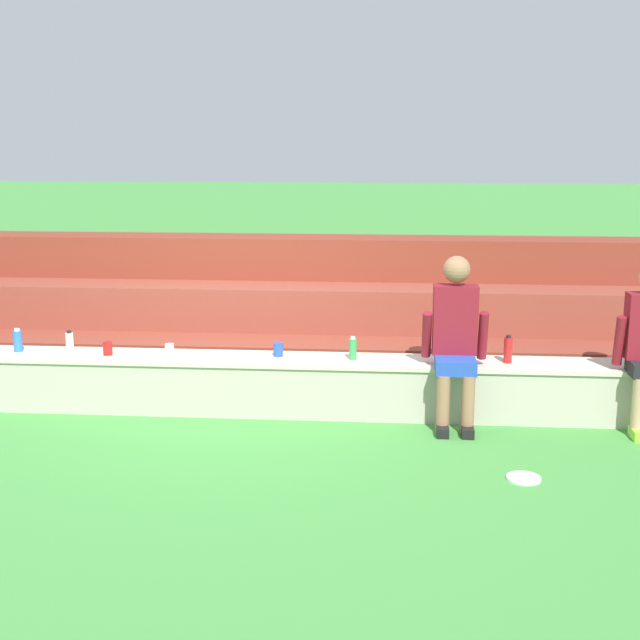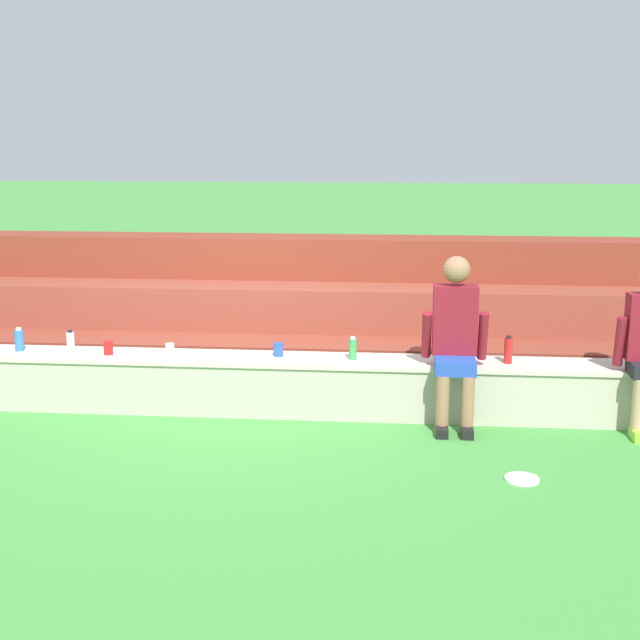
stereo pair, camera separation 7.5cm
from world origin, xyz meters
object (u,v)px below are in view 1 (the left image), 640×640
Objects in this scene: plastic_cup_right_end at (108,348)px; frisbee at (524,478)px; water_bottle_center_gap at (353,349)px; water_bottle_near_right at (18,341)px; water_bottle_mid_right at (70,343)px; person_left_of_center at (455,336)px; water_bottle_near_left at (508,350)px; plastic_cup_left_end at (278,350)px; plastic_cup_middle at (170,350)px.

frisbee is (3.48, -1.35, -0.55)m from plastic_cup_right_end.
water_bottle_center_gap is at bearing 133.17° from frisbee.
water_bottle_mid_right is at bearing -4.39° from water_bottle_near_right.
water_bottle_near_right is (-0.50, 0.04, 0.00)m from water_bottle_mid_right.
water_bottle_near_left is at bearing 23.57° from person_left_of_center.
plastic_cup_right_end is at bearing 176.73° from person_left_of_center.
plastic_cup_left_end is 0.48× the size of frisbee.
water_bottle_near_right is at bearing 161.93° from frisbee.
water_bottle_mid_right is 0.36m from plastic_cup_right_end.
water_bottle_near_right is 0.85m from plastic_cup_right_end.
water_bottle_near_left reaches higher than frisbee.
water_bottle_mid_right is at bearing -179.88° from water_bottle_center_gap.
plastic_cup_left_end is 0.98× the size of plastic_cup_right_end.
water_bottle_near_right is 4.59m from frisbee.
plastic_cup_middle is 3.28m from frisbee.
frisbee is (1.96, -1.44, -0.55)m from plastic_cup_left_end.
person_left_of_center is 0.91m from water_bottle_center_gap.
person_left_of_center reaches higher than water_bottle_center_gap.
water_bottle_mid_right is at bearing -179.88° from water_bottle_near_left.
plastic_cup_right_end is (0.35, -0.02, -0.04)m from water_bottle_mid_right.
plastic_cup_right_end is at bearing -176.80° from plastic_cup_left_end.
water_bottle_near_right is 1.41m from plastic_cup_middle.
plastic_cup_middle is 0.55m from plastic_cup_right_end.
person_left_of_center reaches higher than water_bottle_near_left.
water_bottle_near_left reaches higher than water_bottle_near_right.
water_bottle_center_gap is 2.18m from plastic_cup_right_end.
plastic_cup_right_end reaches higher than frisbee.
plastic_cup_right_end is (-3.52, -0.03, -0.05)m from water_bottle_near_left.
water_bottle_center_gap is 0.85× the size of water_bottle_near_left.
frisbee is (0.43, -1.18, -0.76)m from person_left_of_center.
water_bottle_near_left reaches higher than plastic_cup_left_end.
plastic_cup_left_end is at bearing 1.92° from water_bottle_mid_right.
plastic_cup_right_end reaches higher than plastic_cup_middle.
water_bottle_center_gap is 1.72× the size of plastic_cup_left_end.
person_left_of_center reaches higher than plastic_cup_left_end.
plastic_cup_right_end is (-3.05, 0.17, -0.21)m from person_left_of_center.
water_bottle_near_left is at bearing 0.49° from plastic_cup_right_end.
water_bottle_near_right is at bearing 175.95° from plastic_cup_right_end.
plastic_cup_middle is at bearing -1.27° from water_bottle_near_right.
plastic_cup_right_end is 0.49× the size of frisbee.
water_bottle_center_gap is 0.83× the size of frisbee.
person_left_of_center is 6.79× the size of water_bottle_mid_right.
water_bottle_center_gap is at bearing -4.93° from plastic_cup_left_end.
water_bottle_near_left is at bearing -0.40° from water_bottle_near_right.
water_bottle_mid_right reaches higher than plastic_cup_left_end.
person_left_of_center is 13.60× the size of plastic_cup_middle.
water_bottle_mid_right is 0.86× the size of frisbee.
plastic_cup_middle reaches higher than frisbee.
water_bottle_center_gap reaches higher than plastic_cup_left_end.
plastic_cup_left_end is at bearing 3.20° from plastic_cup_right_end.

